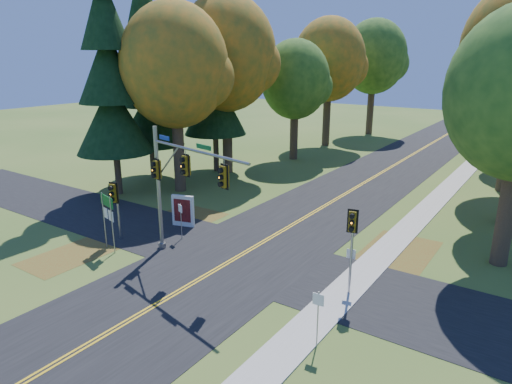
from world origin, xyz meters
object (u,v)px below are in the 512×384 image
Objects in this scene: info_kiosk at (183,211)px; east_signal_pole at (352,231)px; route_sign_cluster at (108,211)px; traffic_mast at (176,178)px.

east_signal_pole is at bearing -26.69° from info_kiosk.
route_sign_cluster reaches higher than info_kiosk.
east_signal_pole is at bearing 26.58° from route_sign_cluster.
traffic_mast is 2.31× the size of route_sign_cluster.
route_sign_cluster is at bearing 179.58° from east_signal_pole.
route_sign_cluster is at bearing -148.81° from traffic_mast.
east_signal_pole is 12.37m from info_kiosk.
traffic_mast is 4.66m from route_sign_cluster.
traffic_mast reaches higher than route_sign_cluster.
east_signal_pole is 1.28× the size of route_sign_cluster.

